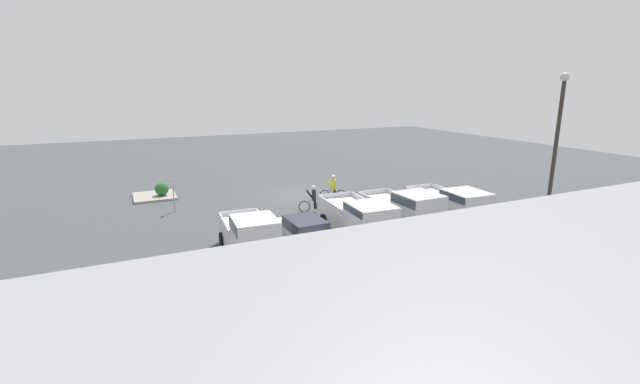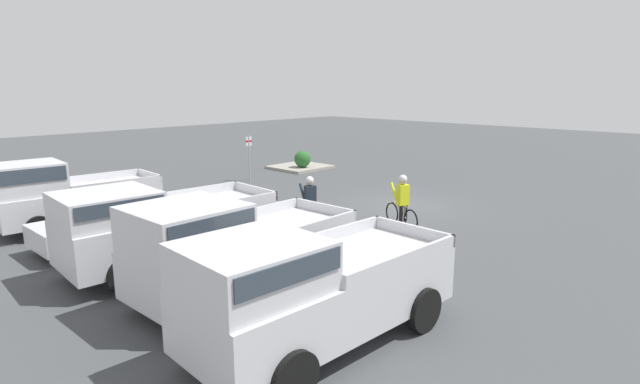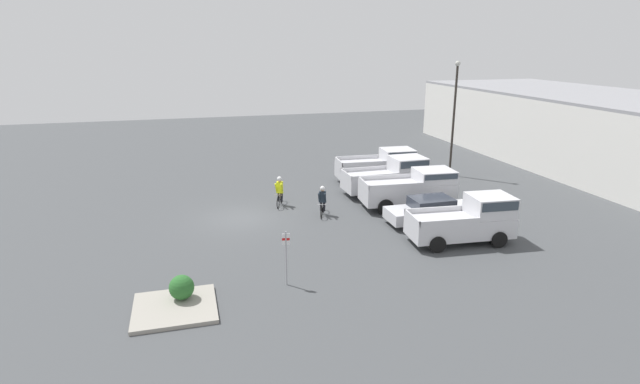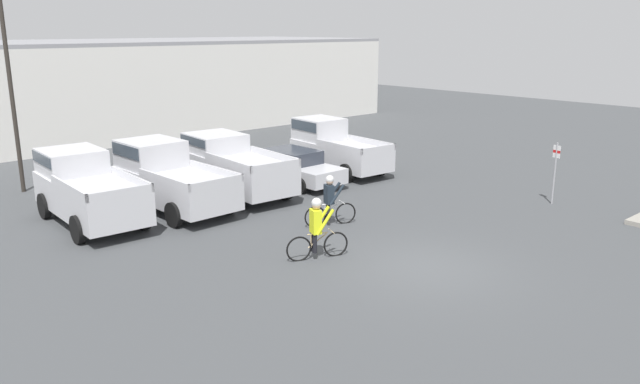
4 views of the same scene
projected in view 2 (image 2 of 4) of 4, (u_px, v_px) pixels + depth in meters
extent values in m
plane|color=#424447|center=(401.00, 205.00, 19.48)|extent=(80.00, 80.00, 0.00)
cube|color=silver|center=(325.00, 294.00, 8.98)|extent=(2.32, 5.36, 1.06)
cube|color=silver|center=(252.00, 267.00, 7.72)|extent=(1.99, 2.20, 0.79)
cube|color=#333D47|center=(252.00, 256.00, 7.68)|extent=(2.04, 2.04, 0.35)
cube|color=silver|center=(406.00, 259.00, 8.86)|extent=(0.25, 3.16, 0.25)
cube|color=silver|center=(328.00, 236.00, 10.25)|extent=(0.25, 3.16, 0.25)
cube|color=silver|center=(412.00, 231.00, 10.59)|extent=(2.04, 0.19, 0.25)
cylinder|color=black|center=(293.00, 378.00, 7.26)|extent=(0.27, 0.88, 0.87)
cylinder|color=black|center=(217.00, 329.00, 8.71)|extent=(0.27, 0.88, 0.87)
cylinder|color=black|center=(424.00, 310.00, 9.46)|extent=(0.27, 0.88, 0.87)
cylinder|color=black|center=(346.00, 280.00, 10.91)|extent=(0.27, 0.88, 0.87)
cube|color=silver|center=(248.00, 255.00, 11.21)|extent=(2.20, 5.26, 0.97)
cube|color=silver|center=(185.00, 229.00, 9.88)|extent=(1.97, 2.13, 0.96)
cube|color=#333D47|center=(185.00, 218.00, 9.83)|extent=(2.03, 1.96, 0.42)
cube|color=silver|center=(312.00, 228.00, 11.18)|extent=(0.14, 3.14, 0.25)
cube|color=silver|center=(254.00, 213.00, 12.50)|extent=(0.14, 3.14, 0.25)
cube|color=silver|center=(324.00, 209.00, 12.95)|extent=(2.09, 0.12, 0.25)
cylinder|color=black|center=(218.00, 311.00, 9.45)|extent=(0.24, 0.84, 0.84)
cylinder|color=black|center=(160.00, 282.00, 10.82)|extent=(0.24, 0.84, 0.84)
cylinder|color=black|center=(330.00, 266.00, 11.79)|extent=(0.24, 0.84, 0.84)
cylinder|color=black|center=(271.00, 247.00, 13.17)|extent=(0.24, 0.84, 0.84)
cube|color=silver|center=(172.00, 230.00, 12.90)|extent=(2.45, 5.48, 1.07)
cube|color=silver|center=(106.00, 207.00, 11.64)|extent=(2.07, 2.27, 0.70)
cube|color=#333D47|center=(105.00, 200.00, 11.61)|extent=(2.12, 2.10, 0.31)
cube|color=silver|center=(228.00, 205.00, 12.74)|extent=(0.30, 3.21, 0.25)
cube|color=silver|center=(189.00, 193.00, 14.19)|extent=(0.30, 3.21, 0.25)
cube|color=silver|center=(255.00, 191.00, 14.51)|extent=(2.10, 0.22, 0.25)
cylinder|color=black|center=(126.00, 275.00, 11.15)|extent=(0.28, 0.90, 0.89)
cylinder|color=black|center=(93.00, 253.00, 12.65)|extent=(0.28, 0.90, 0.89)
cylinder|color=black|center=(249.00, 244.00, 13.35)|extent=(0.28, 0.90, 0.89)
cylinder|color=black|center=(209.00, 228.00, 14.85)|extent=(0.28, 0.90, 0.89)
cube|color=silver|center=(121.00, 224.00, 14.81)|extent=(1.79, 4.76, 0.60)
cube|color=#2D333D|center=(120.00, 205.00, 14.69)|extent=(1.60, 2.15, 0.53)
cylinder|color=black|center=(82.00, 251.00, 13.19)|extent=(0.18, 0.64, 0.64)
cylinder|color=black|center=(57.00, 237.00, 14.36)|extent=(0.18, 0.64, 0.64)
cylinder|color=black|center=(183.00, 227.00, 15.36)|extent=(0.18, 0.64, 0.64)
cylinder|color=black|center=(154.00, 217.00, 16.54)|extent=(0.18, 0.64, 0.64)
cube|color=silver|center=(80.00, 201.00, 16.59)|extent=(2.28, 5.07, 0.93)
cube|color=silver|center=(27.00, 179.00, 15.42)|extent=(1.91, 2.10, 0.97)
cube|color=#333D47|center=(26.00, 172.00, 15.37)|extent=(1.95, 1.95, 0.43)
cube|color=silver|center=(119.00, 184.00, 16.45)|extent=(0.30, 2.96, 0.25)
cube|color=silver|center=(99.00, 177.00, 17.78)|extent=(0.30, 2.96, 0.25)
cube|color=silver|center=(149.00, 175.00, 18.07)|extent=(1.92, 0.22, 0.25)
cylinder|color=black|center=(39.00, 228.00, 14.98)|extent=(0.28, 0.79, 0.78)
cylinder|color=black|center=(23.00, 216.00, 16.37)|extent=(0.28, 0.79, 0.78)
cylinder|color=black|center=(138.00, 211.00, 17.00)|extent=(0.28, 0.79, 0.78)
cylinder|color=black|center=(117.00, 202.00, 18.38)|extent=(0.28, 0.79, 0.78)
torus|color=black|center=(303.00, 212.00, 17.17)|extent=(0.69, 0.31, 0.72)
torus|color=black|center=(316.00, 219.00, 16.23)|extent=(0.69, 0.31, 0.72)
cylinder|color=white|center=(310.00, 210.00, 16.66)|extent=(0.53, 0.24, 0.38)
cylinder|color=white|center=(310.00, 204.00, 16.62)|extent=(0.56, 0.25, 0.04)
cylinder|color=white|center=(312.00, 211.00, 16.50)|extent=(0.05, 0.05, 0.35)
cylinder|color=white|center=(305.00, 201.00, 16.97)|extent=(0.19, 0.44, 0.02)
cylinder|color=black|center=(308.00, 212.00, 16.54)|extent=(0.16, 0.16, 0.54)
cylinder|color=black|center=(313.00, 212.00, 16.61)|extent=(0.16, 0.16, 0.54)
cube|color=#1E2833|center=(310.00, 195.00, 16.50)|extent=(0.35, 0.42, 0.62)
cylinder|color=#1E2833|center=(303.00, 194.00, 16.62)|extent=(0.52, 0.28, 0.67)
cylinder|color=#1E2833|center=(312.00, 193.00, 16.76)|extent=(0.52, 0.28, 0.67)
sphere|color=tan|center=(310.00, 182.00, 16.44)|extent=(0.24, 0.24, 0.24)
sphere|color=silver|center=(310.00, 180.00, 16.42)|extent=(0.26, 0.26, 0.26)
torus|color=black|center=(392.00, 213.00, 17.00)|extent=(0.70, 0.31, 0.73)
torus|color=black|center=(411.00, 220.00, 16.03)|extent=(0.70, 0.31, 0.73)
cylinder|color=tan|center=(401.00, 211.00, 16.48)|extent=(0.54, 0.24, 0.39)
cylinder|color=tan|center=(402.00, 205.00, 16.43)|extent=(0.58, 0.25, 0.04)
cylinder|color=tan|center=(405.00, 213.00, 16.31)|extent=(0.05, 0.05, 0.36)
cylinder|color=tan|center=(395.00, 202.00, 16.79)|extent=(0.19, 0.44, 0.02)
cylinder|color=black|center=(401.00, 214.00, 16.35)|extent=(0.16, 0.16, 0.55)
cylinder|color=black|center=(405.00, 213.00, 16.43)|extent=(0.16, 0.16, 0.55)
cube|color=yellow|center=(403.00, 195.00, 16.31)|extent=(0.35, 0.42, 0.67)
cylinder|color=yellow|center=(395.00, 194.00, 16.43)|extent=(0.54, 0.28, 0.72)
cylinder|color=yellow|center=(403.00, 193.00, 16.57)|extent=(0.54, 0.28, 0.72)
sphere|color=tan|center=(403.00, 181.00, 16.23)|extent=(0.25, 0.25, 0.25)
sphere|color=silver|center=(403.00, 179.00, 16.22)|extent=(0.28, 0.28, 0.28)
cylinder|color=#9E9EA3|center=(249.00, 158.00, 24.27)|extent=(0.06, 0.06, 2.26)
cube|color=white|center=(249.00, 141.00, 24.10)|extent=(0.08, 0.30, 0.45)
cube|color=red|center=(249.00, 141.00, 24.10)|extent=(0.08, 0.30, 0.10)
cube|color=gray|center=(300.00, 167.00, 28.09)|extent=(2.75, 2.91, 0.15)
sphere|color=#286028|center=(303.00, 159.00, 27.45)|extent=(0.92, 0.92, 0.92)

